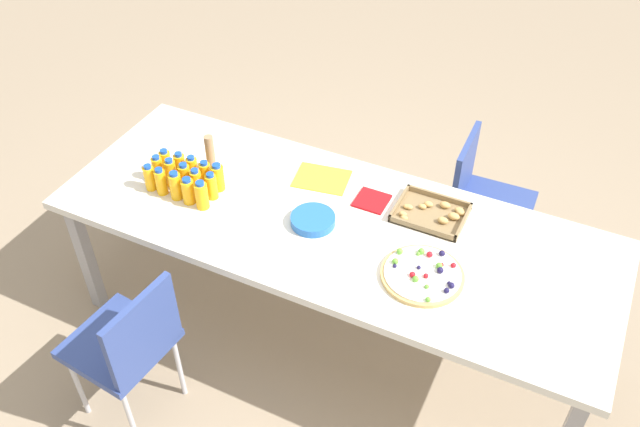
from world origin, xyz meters
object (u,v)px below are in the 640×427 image
Objects in this scene: chair_far_right at (482,196)px; cardboard_tube at (210,153)px; juice_bottle_2 at (176,186)px; juice_bottle_14 at (218,177)px; juice_bottle_8 at (196,182)px; paper_folder at (322,179)px; juice_bottle_3 at (188,191)px; juice_bottle_9 at (212,186)px; juice_bottle_0 at (150,178)px; napkin_stack at (372,201)px; chair_near_left at (129,343)px; juice_bottle_11 at (180,165)px; juice_bottle_12 at (192,169)px; juice_bottle_4 at (202,195)px; party_table at (332,230)px; snack_tray at (432,213)px; juice_bottle_13 at (205,174)px; juice_bottle_6 at (171,173)px; juice_bottle_1 at (161,182)px; fruit_pizza at (423,274)px; plate_stack at (313,220)px; juice_bottle_5 at (158,169)px; juice_bottle_7 at (185,177)px.

cardboard_tube reaches higher than chair_far_right.
juice_bottle_2 is 0.20m from juice_bottle_14.
juice_bottle_8 is 0.60m from paper_folder.
juice_bottle_3 is at bearing -52.66° from chair_far_right.
cardboard_tube is (-0.05, 0.19, 0.03)m from juice_bottle_8.
juice_bottle_9 is 0.23m from cardboard_tube.
chair_far_right is at bearing 29.47° from cardboard_tube.
napkin_stack is at bearing 20.64° from juice_bottle_0.
chair_near_left is 1.00× the size of chair_far_right.
juice_bottle_12 is at bearing -3.91° from juice_bottle_11.
paper_folder is (0.41, 0.43, -0.07)m from juice_bottle_4.
chair_far_right is 1.58m from juice_bottle_11.
juice_bottle_0 is (-0.88, -0.17, 0.12)m from party_table.
chair_near_left is 2.59× the size of snack_tray.
juice_bottle_13 is 0.53× the size of paper_folder.
juice_bottle_0 is at bearing -163.45° from juice_bottle_8.
juice_bottle_14 is at bearing 92.04° from juice_bottle_4.
juice_bottle_8 is 0.10m from juice_bottle_12.
juice_bottle_6 is (-0.22, 0.08, 0.00)m from juice_bottle_4.
snack_tray is (1.21, 0.41, -0.05)m from juice_bottle_1.
chair_far_right is 2.37× the size of fruit_pizza.
chair_near_left is 6.03× the size of juice_bottle_13.
juice_bottle_9 is at bearing -175.27° from plate_stack.
party_table is 0.62m from juice_bottle_4.
snack_tray is (1.20, 0.26, -0.05)m from juice_bottle_11.
chair_near_left is 5.50× the size of juice_bottle_6.
juice_bottle_5 is (-0.89, -0.09, 0.12)m from party_table.
party_table is 7.35× the size of fruit_pizza.
juice_bottle_13 is at bearing -2.29° from juice_bottle_11.
juice_bottle_6 reaches higher than juice_bottle_13.
juice_bottle_9 reaches higher than chair_far_right.
juice_bottle_9 is at bearing 18.22° from juice_bottle_1.
juice_bottle_1 is at bearing -136.39° from juice_bottle_7.
chair_far_right is 1.60m from juice_bottle_2.
fruit_pizza is at bearing -2.33° from juice_bottle_5.
party_table is 0.69m from juice_bottle_3.
chair_far_right is 5.76× the size of juice_bottle_12.
juice_bottle_0 reaches higher than chair_near_left.
chair_far_right reaches higher than paper_folder.
paper_folder is (0.39, 1.08, 0.26)m from chair_near_left.
juice_bottle_5 is 0.24m from juice_bottle_13.
juice_bottle_6 is (-0.81, -0.10, 0.13)m from party_table.
plate_stack is at bearing 11.32° from juice_bottle_3.
chair_near_left is at bearing -147.42° from fruit_pizza.
juice_bottle_12 reaches higher than juice_bottle_13.
chair_near_left is 0.96m from plate_stack.
paper_folder is (0.64, 0.42, -0.06)m from juice_bottle_1.
juice_bottle_0 is at bearing 31.19° from chair_near_left.
juice_bottle_2 is 0.14m from juice_bottle_12.
chair_near_left is (-0.57, -0.82, -0.20)m from party_table.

